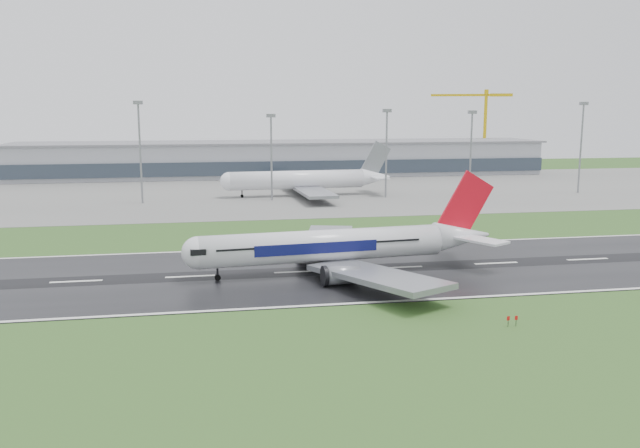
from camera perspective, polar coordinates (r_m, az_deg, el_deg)
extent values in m
plane|color=#2A4F1D|center=(128.35, 6.95, -3.81)|extent=(520.00, 520.00, 0.00)
cube|color=black|center=(128.34, 6.95, -3.78)|extent=(400.00, 45.00, 0.10)
cube|color=slate|center=(248.74, -1.49, 2.94)|extent=(400.00, 130.00, 0.08)
cube|color=#9598A0|center=(307.19, -3.19, 5.66)|extent=(240.00, 36.00, 15.00)
cylinder|color=gray|center=(220.48, -15.38, 5.85)|extent=(0.64, 0.64, 31.94)
cylinder|color=gray|center=(220.87, -4.25, 5.64)|extent=(0.64, 0.64, 27.74)
cylinder|color=gray|center=(228.35, 5.79, 5.96)|extent=(0.64, 0.64, 29.36)
cylinder|color=gray|center=(238.67, 12.98, 5.86)|extent=(0.64, 0.64, 28.84)
cylinder|color=gray|center=(258.16, 21.76, 6.04)|extent=(0.64, 0.64, 31.88)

